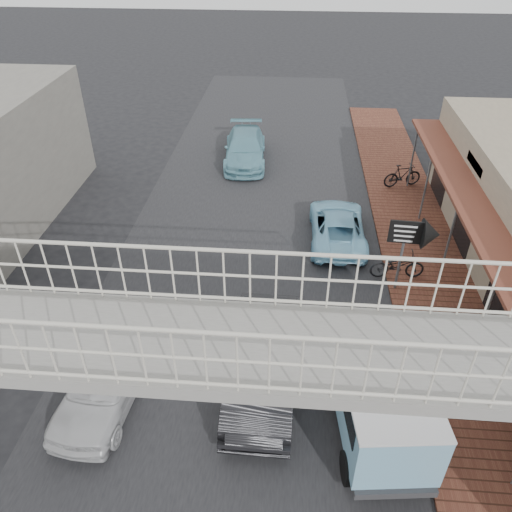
% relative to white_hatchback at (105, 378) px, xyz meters
% --- Properties ---
extents(ground, '(120.00, 120.00, 0.00)m').
position_rel_white_hatchback_xyz_m(ground, '(3.16, 1.11, -0.73)').
color(ground, black).
rests_on(ground, ground).
extents(road_strip, '(10.00, 60.00, 0.01)m').
position_rel_white_hatchback_xyz_m(road_strip, '(3.16, 1.11, -0.72)').
color(road_strip, black).
rests_on(road_strip, ground).
extents(sidewalk, '(3.00, 40.00, 0.10)m').
position_rel_white_hatchback_xyz_m(sidewalk, '(9.66, 4.11, -0.68)').
color(sidewalk, brown).
rests_on(sidewalk, ground).
extents(footbridge, '(16.40, 2.40, 6.34)m').
position_rel_white_hatchback_xyz_m(footbridge, '(3.16, -2.89, 2.45)').
color(footbridge, gray).
rests_on(footbridge, ground).
extents(white_hatchback, '(2.09, 4.42, 1.46)m').
position_rel_white_hatchback_xyz_m(white_hatchback, '(0.00, 0.00, 0.00)').
color(white_hatchback, silver).
rests_on(white_hatchback, ground).
extents(dark_sedan, '(1.80, 5.02, 1.65)m').
position_rel_white_hatchback_xyz_m(dark_sedan, '(4.09, 0.83, 0.09)').
color(dark_sedan, black).
rests_on(dark_sedan, ground).
extents(angkot_curb, '(2.10, 4.51, 1.25)m').
position_rel_white_hatchback_xyz_m(angkot_curb, '(6.50, 8.37, -0.10)').
color(angkot_curb, '#7AB7D4').
rests_on(angkot_curb, ground).
extents(angkot_far, '(2.37, 5.12, 1.45)m').
position_rel_white_hatchback_xyz_m(angkot_far, '(2.16, 15.40, -0.01)').
color(angkot_far, '#6AA6B8').
rests_on(angkot_far, ground).
extents(angkot_van, '(2.48, 4.63, 2.17)m').
position_rel_white_hatchback_xyz_m(angkot_van, '(6.97, -0.32, 0.65)').
color(angkot_van, black).
rests_on(angkot_van, ground).
extents(motorcycle_near, '(1.94, 0.82, 0.99)m').
position_rel_white_hatchback_xyz_m(motorcycle_near, '(8.46, 5.90, -0.13)').
color(motorcycle_near, black).
rests_on(motorcycle_near, sidewalk).
extents(motorcycle_far, '(1.90, 1.04, 1.10)m').
position_rel_white_hatchback_xyz_m(motorcycle_far, '(9.74, 13.04, -0.08)').
color(motorcycle_far, black).
rests_on(motorcycle_far, sidewalk).
extents(arrow_sign, '(1.62, 1.04, 2.77)m').
position_rel_white_hatchback_xyz_m(arrow_sign, '(9.04, 5.22, 1.61)').
color(arrow_sign, '#59595B').
rests_on(arrow_sign, sidewalk).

